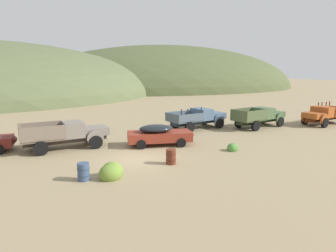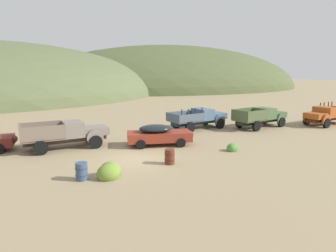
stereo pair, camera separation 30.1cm
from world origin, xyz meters
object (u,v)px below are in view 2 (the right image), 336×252
(truck_oxide_orange, at_px, (325,115))
(oil_drum_by_truck, at_px, (170,157))
(oil_drum_spare, at_px, (82,171))
(car_rust_red, at_px, (161,134))
(truck_weathered_green, at_px, (263,117))
(truck_chalk_blue, at_px, (202,118))
(truck_primer_gray, at_px, (71,134))

(truck_oxide_orange, relative_size, oil_drum_by_truck, 6.60)
(truck_oxide_orange, distance_m, oil_drum_spare, 25.61)
(truck_oxide_orange, xyz_separation_m, oil_drum_spare, (-24.89, -6.02, -0.54))
(car_rust_red, xyz_separation_m, oil_drum_spare, (-6.42, -5.02, -0.36))
(car_rust_red, bearing_deg, truck_weathered_green, 25.94)
(truck_chalk_blue, relative_size, truck_oxide_orange, 1.02)
(truck_chalk_blue, height_order, oil_drum_by_truck, truck_chalk_blue)
(truck_oxide_orange, relative_size, oil_drum_spare, 6.59)
(oil_drum_spare, relative_size, oil_drum_by_truck, 1.00)
(truck_primer_gray, relative_size, truck_chalk_blue, 0.99)
(truck_oxide_orange, height_order, oil_drum_by_truck, truck_oxide_orange)
(car_rust_red, bearing_deg, oil_drum_spare, -128.49)
(truck_weathered_green, bearing_deg, car_rust_red, -178.53)
(truck_weathered_green, relative_size, truck_oxide_orange, 1.07)
(truck_oxide_orange, distance_m, oil_drum_by_truck, 20.44)
(car_rust_red, relative_size, oil_drum_spare, 5.75)
(truck_chalk_blue, distance_m, truck_weathered_green, 6.21)
(truck_primer_gray, xyz_separation_m, truck_chalk_blue, (12.36, 2.74, -0.01))
(truck_weathered_green, bearing_deg, oil_drum_spare, -168.38)
(truck_chalk_blue, relative_size, oil_drum_spare, 6.73)
(truck_primer_gray, bearing_deg, car_rust_red, -21.13)
(truck_oxide_orange, xyz_separation_m, oil_drum_by_truck, (-19.70, -5.41, -0.54))
(truck_chalk_blue, distance_m, truck_oxide_orange, 12.88)
(truck_primer_gray, relative_size, oil_drum_by_truck, 6.70)
(truck_weathered_green, height_order, oil_drum_by_truck, truck_weathered_green)
(truck_primer_gray, height_order, oil_drum_by_truck, truck_primer_gray)
(truck_primer_gray, height_order, oil_drum_spare, truck_primer_gray)
(truck_chalk_blue, xyz_separation_m, truck_weathered_green, (5.89, -1.98, 0.01))
(truck_oxide_orange, bearing_deg, oil_drum_by_truck, 6.21)
(oil_drum_spare, bearing_deg, truck_primer_gray, 88.60)
(oil_drum_by_truck, bearing_deg, car_rust_red, 74.41)
(car_rust_red, distance_m, truck_oxide_orange, 18.50)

